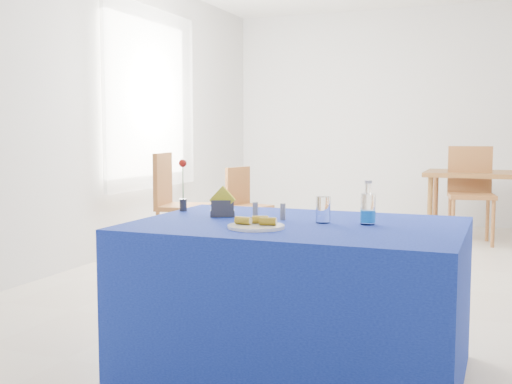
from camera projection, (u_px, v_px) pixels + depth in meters
floor at (364, 282)px, 5.18m from camera, size 7.00×7.00×0.00m
room_shell at (367, 62)px, 5.01m from camera, size 7.00×7.00×7.00m
window_pane at (147, 99)px, 6.67m from camera, size 0.04×1.50×1.60m
curtain at (153, 98)px, 6.64m from camera, size 0.04×1.75×1.85m
plate at (256, 227)px, 3.00m from camera, size 0.27×0.27×0.01m
drinking_glass at (323, 210)px, 3.17m from camera, size 0.07×0.07×0.13m
salt_shaker at (255, 210)px, 3.34m from camera, size 0.03×0.03×0.08m
pepper_shaker at (283, 212)px, 3.28m from camera, size 0.03×0.03×0.08m
blue_table at (297, 298)px, 3.21m from camera, size 1.60×1.10×0.76m
water_bottle at (368, 210)px, 3.12m from camera, size 0.07×0.07×0.21m
napkin_holder at (223, 208)px, 3.39m from camera, size 0.15×0.10×0.16m
rose_vase at (183, 187)px, 3.63m from camera, size 0.05×0.05×0.29m
oak_table at (488, 179)px, 7.23m from camera, size 1.39×0.90×0.76m
chair_bg_left at (471, 187)px, 6.97m from camera, size 0.54×0.54×1.05m
chair_win_a at (174, 198)px, 6.04m from camera, size 0.53×0.53×1.01m
chair_win_b at (245, 200)px, 6.82m from camera, size 0.46×0.46×0.83m
banana_pieces at (257, 220)px, 3.02m from camera, size 0.20×0.11×0.04m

